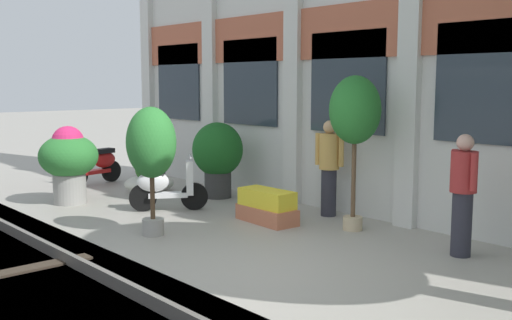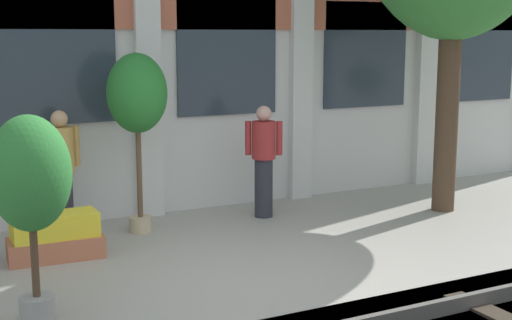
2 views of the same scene
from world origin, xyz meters
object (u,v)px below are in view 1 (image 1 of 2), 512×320
Objects in this scene: potted_plant_glazed_jar at (218,154)px; resident_near_plants at (329,165)px; resident_by_doorway at (463,191)px; potted_plant_stone_basin at (69,159)px; potted_plant_wide_bowl at (149,179)px; potted_plant_terracotta_small at (151,146)px; potted_plant_square_trough at (267,207)px; scooter_second_parked at (165,186)px; potted_plant_low_pan at (355,114)px; scooter_near_curb at (97,164)px.

resident_near_plants is (2.53, 0.40, -0.00)m from potted_plant_glazed_jar.
resident_near_plants is at bearing -72.27° from resident_by_doorway.
potted_plant_glazed_jar is (1.38, 2.43, 0.02)m from potted_plant_stone_basin.
resident_by_doorway is at bearing 5.43° from potted_plant_wide_bowl.
potted_plant_terracotta_small is 2.16m from potted_plant_square_trough.
resident_by_doorway is at bearing -41.00° from scooter_second_parked.
potted_plant_stone_basin is at bearing -90.85° from potted_plant_wide_bowl.
potted_plant_low_pan is 2.35× the size of potted_plant_wide_bowl.
potted_plant_terracotta_small is (3.01, -1.79, 1.04)m from potted_plant_wide_bowl.
potted_plant_low_pan is at bearing 49.08° from resident_near_plants.
potted_plant_low_pan is at bearing 54.03° from potted_plant_terracotta_small.
resident_near_plants is at bearing -16.19° from scooter_second_parked.
potted_plant_square_trough is 0.69× the size of resident_by_doorway.
potted_plant_wide_bowl is at bearing -87.42° from resident_near_plants.
scooter_second_parked is at bearing -46.54° from resident_by_doorway.
potted_plant_glazed_jar is at bearing 178.84° from potted_plant_low_pan.
resident_by_doorway reaches higher than scooter_second_parked.
scooter_near_curb and scooter_second_parked have the same top height.
potted_plant_square_trough is at bearing -34.69° from scooter_second_parked.
potted_plant_stone_basin is 5.44m from potted_plant_low_pan.
potted_plant_stone_basin is 1.79m from potted_plant_wide_bowl.
scooter_second_parked is (3.37, -0.43, 0.00)m from scooter_near_curb.
scooter_near_curb is (-6.47, -0.96, -1.35)m from potted_plant_low_pan.
potted_plant_low_pan is at bearing 26.10° from potted_plant_stone_basin.
potted_plant_wide_bowl is 0.90× the size of potted_plant_square_trough.
potted_plant_terracotta_small is at bearing -28.01° from resident_by_doorway.
resident_near_plants is at bearing 152.69° from potted_plant_low_pan.
potted_plant_stone_basin is 3.07m from potted_plant_terracotta_small.
potted_plant_stone_basin is 0.91× the size of resident_by_doorway.
potted_plant_glazed_jar is 0.92× the size of resident_by_doorway.
potted_plant_stone_basin is at bearing -67.78° from resident_near_plants.
potted_plant_terracotta_small is 5.00m from scooter_near_curb.
potted_plant_glazed_jar is 1.23× the size of scooter_second_parked.
potted_plant_low_pan reaches higher than scooter_near_curb.
potted_plant_glazed_jar is 1.55m from scooter_second_parked.
potted_plant_terracotta_small is 1.38× the size of scooter_near_curb.
potted_plant_square_trough is at bearing -50.56° from resident_by_doorway.
scooter_second_parked is (-1.31, 1.07, -0.89)m from potted_plant_terracotta_small.
potted_plant_terracotta_small reaches higher than potted_plant_glazed_jar.
potted_plant_low_pan is 6.67m from scooter_near_curb.
potted_plant_glazed_jar reaches higher than potted_plant_square_trough.
resident_near_plants is at bearing 94.53° from scooter_near_curb.
potted_plant_low_pan is at bearing 27.56° from potted_plant_square_trough.
potted_plant_wide_bowl is 1.71m from scooter_near_curb.
potted_plant_stone_basin is 2.20m from scooter_near_curb.
potted_plant_stone_basin is at bearing -119.64° from potted_plant_glazed_jar.
potted_plant_stone_basin is 4.82m from resident_near_plants.
potted_plant_terracotta_small reaches higher than potted_plant_stone_basin.
potted_plant_stone_basin is at bearing 39.89° from scooter_near_curb.
potted_plant_low_pan is 1.24× the size of potted_plant_terracotta_small.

